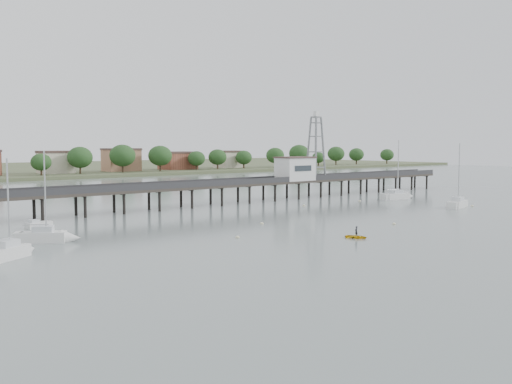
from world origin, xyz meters
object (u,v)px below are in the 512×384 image
sailboat_e (400,196)px  white_tender (38,225)px  lattice_tower (316,148)px  sailboat_b (52,237)px  pier (202,187)px  sailboat_a (14,251)px  yellow_dinghy (356,238)px  sailboat_d (459,204)px

sailboat_e → white_tender: 77.10m
lattice_tower → sailboat_b: lattice_tower is taller
sailboat_e → pier: bearing=168.9°
sailboat_a → white_tender: bearing=33.2°
sailboat_e → white_tender: sailboat_e is taller
sailboat_a → sailboat_b: 9.59m
lattice_tower → pier: bearing=-180.0°
lattice_tower → yellow_dinghy: (-37.88, -43.91, -11.10)m
lattice_tower → white_tender: 67.36m
sailboat_a → yellow_dinghy: bearing=-53.3°
sailboat_b → white_tender: sailboat_b is taller
sailboat_d → yellow_dinghy: (-43.62, -11.26, -0.64)m
pier → yellow_dinghy: 44.54m
sailboat_a → lattice_tower: bearing=-10.6°
sailboat_a → sailboat_e: sailboat_e is taller
sailboat_a → yellow_dinghy: 40.38m
sailboat_d → yellow_dinghy: sailboat_d is taller
pier → sailboat_a: 52.65m
white_tender → sailboat_e: bearing=-17.9°
white_tender → yellow_dinghy: yellow_dinghy is taller
sailboat_a → sailboat_e: 87.32m
lattice_tower → sailboat_e: size_ratio=1.14×
yellow_dinghy → pier: bearing=60.6°
pier → sailboat_d: bearing=-41.2°
sailboat_b → yellow_dinghy: 37.88m
sailboat_d → white_tender: size_ratio=3.29×
sailboat_d → sailboat_b: bearing=158.2°
sailboat_d → sailboat_e: (5.16, 17.20, -0.00)m
sailboat_d → white_tender: sailboat_d is taller
sailboat_b → sailboat_e: sailboat_e is taller
lattice_tower → sailboat_d: (5.74, -32.66, -10.46)m
lattice_tower → sailboat_b: size_ratio=1.32×
sailboat_d → sailboat_a: sailboat_d is taller
sailboat_d → sailboat_b: size_ratio=1.09×
sailboat_e → lattice_tower: bearing=134.1°
sailboat_a → sailboat_b: (6.61, 6.95, -0.00)m
lattice_tower → sailboat_b: (-68.76, -21.99, -10.45)m
lattice_tower → white_tender: lattice_tower is taller
pier → white_tender: (-34.41, -8.88, -3.36)m
sailboat_a → white_tender: sailboat_a is taller
lattice_tower → sailboat_a: (-75.37, -28.94, -10.45)m
pier → white_tender: 35.70m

